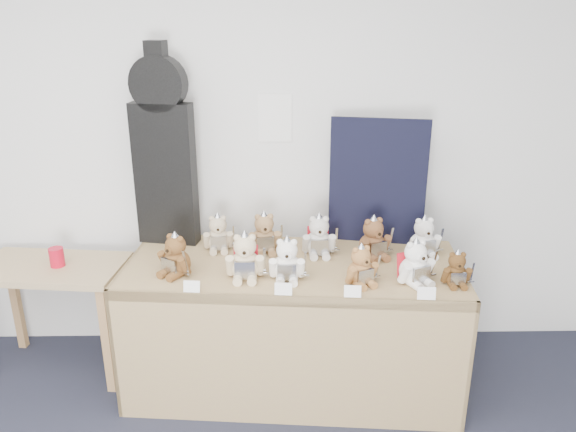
{
  "coord_description": "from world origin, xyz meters",
  "views": [
    {
      "loc": [
        0.82,
        -1.01,
        2.19
      ],
      "look_at": [
        0.87,
        1.85,
        1.14
      ],
      "focal_mm": 35.0,
      "sensor_mm": 36.0,
      "label": 1
    }
  ],
  "objects_px": {
    "teddy_front_left": "(245,258)",
    "teddy_front_centre": "(287,261)",
    "display_table": "(292,296)",
    "teddy_front_far_left": "(175,257)",
    "teddy_back_centre_right": "(319,237)",
    "teddy_front_right": "(361,267)",
    "red_cup": "(57,257)",
    "teddy_front_end": "(456,270)",
    "teddy_back_left": "(218,234)",
    "teddy_back_right": "(373,240)",
    "teddy_back_centre_left": "(264,235)",
    "teddy_front_far_right": "(415,264)",
    "guitar_case": "(163,149)",
    "side_table": "(53,283)",
    "teddy_back_end": "(424,239)"
  },
  "relations": [
    {
      "from": "teddy_front_left",
      "to": "teddy_front_centre",
      "type": "relative_size",
      "value": 1.08
    },
    {
      "from": "display_table",
      "to": "teddy_front_far_left",
      "type": "height_order",
      "value": "teddy_front_far_left"
    },
    {
      "from": "teddy_front_left",
      "to": "teddy_back_centre_right",
      "type": "height_order",
      "value": "teddy_front_left"
    },
    {
      "from": "display_table",
      "to": "teddy_front_right",
      "type": "relative_size",
      "value": 8.13
    },
    {
      "from": "red_cup",
      "to": "teddy_front_end",
      "type": "xyz_separation_m",
      "value": [
        2.29,
        -0.45,
        0.11
      ]
    },
    {
      "from": "teddy_front_centre",
      "to": "teddy_back_left",
      "type": "height_order",
      "value": "teddy_front_centre"
    },
    {
      "from": "teddy_front_centre",
      "to": "teddy_back_right",
      "type": "xyz_separation_m",
      "value": [
        0.51,
        0.28,
        0.01
      ]
    },
    {
      "from": "display_table",
      "to": "red_cup",
      "type": "distance_m",
      "value": 1.45
    },
    {
      "from": "teddy_back_centre_left",
      "to": "teddy_back_right",
      "type": "bearing_deg",
      "value": -16.09
    },
    {
      "from": "teddy_front_far_right",
      "to": "teddy_front_end",
      "type": "xyz_separation_m",
      "value": [
        0.22,
        -0.02,
        -0.02
      ]
    },
    {
      "from": "guitar_case",
      "to": "teddy_front_left",
      "type": "distance_m",
      "value": 0.88
    },
    {
      "from": "teddy_front_left",
      "to": "teddy_front_end",
      "type": "relative_size",
      "value": 1.36
    },
    {
      "from": "side_table",
      "to": "teddy_front_far_left",
      "type": "distance_m",
      "value": 0.94
    },
    {
      "from": "red_cup",
      "to": "teddy_back_left",
      "type": "bearing_deg",
      "value": 2.65
    },
    {
      "from": "teddy_front_far_left",
      "to": "teddy_back_centre_right",
      "type": "height_order",
      "value": "teddy_back_centre_right"
    },
    {
      "from": "red_cup",
      "to": "teddy_back_end",
      "type": "height_order",
      "value": "teddy_back_end"
    },
    {
      "from": "teddy_front_end",
      "to": "teddy_back_left",
      "type": "height_order",
      "value": "teddy_back_left"
    },
    {
      "from": "guitar_case",
      "to": "teddy_front_right",
      "type": "relative_size",
      "value": 4.96
    },
    {
      "from": "side_table",
      "to": "teddy_front_right",
      "type": "bearing_deg",
      "value": -7.31
    },
    {
      "from": "teddy_front_left",
      "to": "teddy_back_centre_right",
      "type": "xyz_separation_m",
      "value": [
        0.42,
        0.31,
        -0.01
      ]
    },
    {
      "from": "red_cup",
      "to": "display_table",
      "type": "bearing_deg",
      "value": -9.79
    },
    {
      "from": "display_table",
      "to": "teddy_front_left",
      "type": "xyz_separation_m",
      "value": [
        -0.26,
        -0.1,
        0.29
      ]
    },
    {
      "from": "teddy_front_left",
      "to": "teddy_front_far_right",
      "type": "relative_size",
      "value": 1.05
    },
    {
      "from": "red_cup",
      "to": "teddy_front_far_left",
      "type": "height_order",
      "value": "teddy_front_far_left"
    },
    {
      "from": "teddy_front_centre",
      "to": "teddy_back_end",
      "type": "distance_m",
      "value": 0.87
    },
    {
      "from": "teddy_front_centre",
      "to": "teddy_back_centre_left",
      "type": "bearing_deg",
      "value": 110.69
    },
    {
      "from": "display_table",
      "to": "teddy_back_end",
      "type": "height_order",
      "value": "teddy_back_end"
    },
    {
      "from": "teddy_front_centre",
      "to": "teddy_front_right",
      "type": "relative_size",
      "value": 1.09
    },
    {
      "from": "red_cup",
      "to": "teddy_back_centre_right",
      "type": "bearing_deg",
      "value": -1.23
    },
    {
      "from": "side_table",
      "to": "teddy_back_centre_left",
      "type": "distance_m",
      "value": 1.35
    },
    {
      "from": "display_table",
      "to": "teddy_front_far_left",
      "type": "distance_m",
      "value": 0.7
    },
    {
      "from": "display_table",
      "to": "red_cup",
      "type": "relative_size",
      "value": 17.22
    },
    {
      "from": "guitar_case",
      "to": "teddy_front_centre",
      "type": "bearing_deg",
      "value": -25.79
    },
    {
      "from": "teddy_back_centre_right",
      "to": "side_table",
      "type": "bearing_deg",
      "value": 177.51
    },
    {
      "from": "teddy_front_centre",
      "to": "teddy_back_centre_left",
      "type": "distance_m",
      "value": 0.41
    },
    {
      "from": "side_table",
      "to": "teddy_back_left",
      "type": "xyz_separation_m",
      "value": [
        1.03,
        0.03,
        0.31
      ]
    },
    {
      "from": "teddy_front_right",
      "to": "teddy_back_right",
      "type": "bearing_deg",
      "value": 47.67
    },
    {
      "from": "teddy_front_far_left",
      "to": "teddy_front_right",
      "type": "bearing_deg",
      "value": 25.81
    },
    {
      "from": "side_table",
      "to": "teddy_back_centre_left",
      "type": "bearing_deg",
      "value": 6.28
    },
    {
      "from": "teddy_front_left",
      "to": "red_cup",
      "type": "bearing_deg",
      "value": 163.66
    },
    {
      "from": "display_table",
      "to": "teddy_front_far_left",
      "type": "xyz_separation_m",
      "value": [
        -0.65,
        -0.05,
        0.28
      ]
    },
    {
      "from": "teddy_front_far_right",
      "to": "teddy_front_right",
      "type": "bearing_deg",
      "value": 156.44
    },
    {
      "from": "red_cup",
      "to": "teddy_back_right",
      "type": "height_order",
      "value": "teddy_back_right"
    },
    {
      "from": "side_table",
      "to": "red_cup",
      "type": "height_order",
      "value": "red_cup"
    },
    {
      "from": "teddy_front_far_right",
      "to": "teddy_back_left",
      "type": "xyz_separation_m",
      "value": [
        -1.1,
        0.47,
        -0.01
      ]
    },
    {
      "from": "teddy_front_far_left",
      "to": "teddy_front_far_right",
      "type": "height_order",
      "value": "teddy_front_far_right"
    },
    {
      "from": "guitar_case",
      "to": "teddy_front_far_left",
      "type": "height_order",
      "value": "guitar_case"
    },
    {
      "from": "teddy_front_far_right",
      "to": "teddy_back_end",
      "type": "distance_m",
      "value": 0.39
    },
    {
      "from": "teddy_front_right",
      "to": "teddy_back_centre_right",
      "type": "relative_size",
      "value": 0.89
    },
    {
      "from": "teddy_front_right",
      "to": "teddy_back_end",
      "type": "relative_size",
      "value": 0.91
    }
  ]
}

